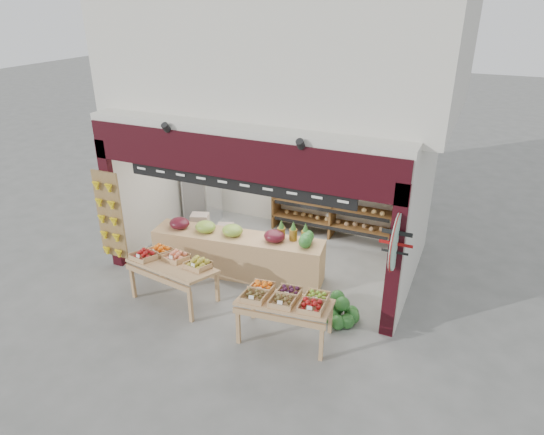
{
  "coord_description": "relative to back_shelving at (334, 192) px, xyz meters",
  "views": [
    {
      "loc": [
        3.66,
        -7.69,
        5.08
      ],
      "look_at": [
        0.31,
        -0.2,
        1.28
      ],
      "focal_mm": 32.0,
      "sensor_mm": 36.0,
      "label": 1
    }
  ],
  "objects": [
    {
      "name": "mid_counter",
      "position": [
        -1.2,
        -2.35,
        -0.61
      ],
      "size": [
        3.42,
        1.09,
        1.06
      ],
      "color": "tan",
      "rests_on": "ground"
    },
    {
      "name": "cardboard_stack",
      "position": [
        -2.42,
        -1.35,
        -0.83
      ],
      "size": [
        1.04,
        0.88,
        0.66
      ],
      "color": "beige",
      "rests_on": "ground"
    },
    {
      "name": "banana_board",
      "position": [
        -3.57,
        -3.14,
        0.05
      ],
      "size": [
        0.6,
        0.15,
        1.8
      ],
      "color": "olive",
      "rests_on": "ground"
    },
    {
      "name": "shop_structure",
      "position": [
        -0.84,
        -0.35,
        2.85
      ],
      "size": [
        6.36,
        5.12,
        5.4
      ],
      "color": "beige",
      "rests_on": "ground"
    },
    {
      "name": "display_table_left",
      "position": [
        -1.9,
        -3.54,
        -0.35
      ],
      "size": [
        1.59,
        1.03,
        0.96
      ],
      "color": "tan",
      "rests_on": "ground"
    },
    {
      "name": "display_table_right",
      "position": [
        0.43,
        -3.8,
        -0.34
      ],
      "size": [
        1.54,
        0.97,
        0.95
      ],
      "color": "tan",
      "rests_on": "ground"
    },
    {
      "name": "back_shelving",
      "position": [
        0.0,
        0.0,
        0.0
      ],
      "size": [
        2.83,
        0.46,
        1.76
      ],
      "color": "brown",
      "rests_on": "ground"
    },
    {
      "name": "gift_sign",
      "position": [
        1.91,
        -3.11,
        0.68
      ],
      "size": [
        0.04,
        0.93,
        0.92
      ],
      "color": "#B1DFC5",
      "rests_on": "ground"
    },
    {
      "name": "ground",
      "position": [
        -0.84,
        -1.97,
        -1.07
      ],
      "size": [
        60.0,
        60.0,
        0.0
      ],
      "primitive_type": "plane",
      "color": "slate",
      "rests_on": "ground"
    },
    {
      "name": "watermelon_pile",
      "position": [
        1.12,
        -3.01,
        -0.9
      ],
      "size": [
        0.65,
        0.63,
        0.48
      ],
      "color": "#194B19",
      "rests_on": "ground"
    },
    {
      "name": "refrigerator",
      "position": [
        -3.11,
        -0.52,
        -0.18
      ],
      "size": [
        0.7,
        0.7,
        1.78
      ],
      "primitive_type": "cube",
      "rotation": [
        0.0,
        0.0,
        0.01
      ],
      "color": "silver",
      "rests_on": "ground"
    }
  ]
}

